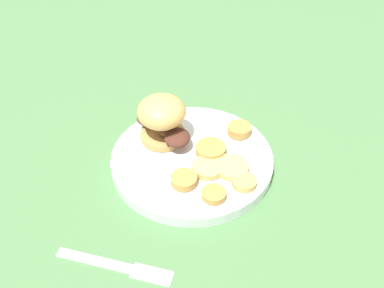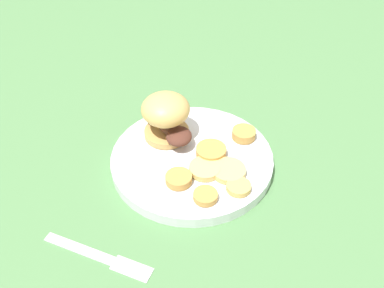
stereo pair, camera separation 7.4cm
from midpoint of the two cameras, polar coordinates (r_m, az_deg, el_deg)
The scene contains 11 objects.
ground_plane at distance 0.77m, azimuth -2.75°, elevation -2.71°, with size 4.00×4.00×0.00m, color #4C7A47.
dinner_plate at distance 0.76m, azimuth -2.77°, elevation -2.07°, with size 0.27×0.27×0.02m.
sandwich at distance 0.76m, azimuth -6.49°, elevation 3.11°, with size 0.11×0.09×0.08m.
potato_round_0 at distance 0.68m, azimuth -0.31°, elevation -6.53°, with size 0.04×0.04×0.01m, color #BC8942.
potato_round_1 at distance 0.73m, azimuth 2.16°, elevation -3.07°, with size 0.06×0.06×0.01m, color #DBB766.
potato_round_2 at distance 0.71m, azimuth -4.03°, elevation -4.69°, with size 0.04×0.04×0.01m, color #BC8942.
potato_round_3 at distance 0.70m, azimuth 3.69°, elevation -4.98°, with size 0.04×0.04×0.01m, color tan.
potato_round_4 at distance 0.75m, azimuth -0.44°, elevation -0.69°, with size 0.05×0.05×0.01m, color #BC8942.
potato_round_5 at distance 0.72m, azimuth -0.88°, elevation -3.11°, with size 0.05×0.05×0.01m, color #DBB766.
potato_round_6 at distance 0.79m, azimuth 3.40°, elevation 1.74°, with size 0.04×0.04×0.01m, color #BC8942.
fork at distance 0.65m, azimuth -12.97°, elevation -14.99°, with size 0.09×0.16×0.00m.
Camera 1 is at (-0.55, 0.09, 0.54)m, focal length 42.00 mm.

